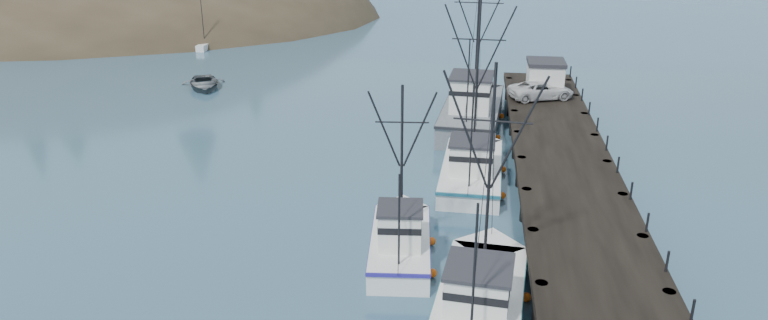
# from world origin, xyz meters

# --- Properties ---
(ground) EXTENTS (400.00, 400.00, 0.00)m
(ground) POSITION_xyz_m (0.00, 0.00, 0.00)
(ground) COLOR #2F5269
(ground) RESTS_ON ground
(pier) EXTENTS (6.00, 44.00, 2.00)m
(pier) POSITION_xyz_m (14.00, 16.00, 1.69)
(pier) COLOR black
(pier) RESTS_ON ground
(moored_sailboats) EXTENTS (19.87, 16.74, 6.35)m
(moored_sailboats) POSITION_xyz_m (-33.82, 59.31, 0.33)
(moored_sailboats) COLOR white
(moored_sailboats) RESTS_ON ground
(trawler_near) EXTENTS (4.66, 11.36, 11.45)m
(trawler_near) POSITION_xyz_m (8.89, 1.37, 0.82)
(trawler_near) COLOR white
(trawler_near) RESTS_ON ground
(trawler_mid) EXTENTS (3.58, 8.94, 9.16)m
(trawler_mid) POSITION_xyz_m (4.83, 6.18, 0.82)
(trawler_mid) COLOR white
(trawler_mid) RESTS_ON ground
(trawler_far) EXTENTS (4.14, 11.65, 11.87)m
(trawler_far) POSITION_xyz_m (8.35, 16.76, 0.82)
(trawler_far) COLOR white
(trawler_far) RESTS_ON ground
(work_vessel) EXTENTS (5.33, 14.69, 12.38)m
(work_vessel) POSITION_xyz_m (8.22, 28.31, 1.23)
(work_vessel) COLOR slate
(work_vessel) RESTS_ON ground
(pier_shed) EXTENTS (3.00, 3.20, 2.80)m
(pier_shed) POSITION_xyz_m (14.01, 31.03, 3.42)
(pier_shed) COLOR silver
(pier_shed) RESTS_ON pier
(pickup_truck) EXTENTS (5.72, 4.05, 1.45)m
(pickup_truck) POSITION_xyz_m (13.63, 29.51, 2.72)
(pickup_truck) COLOR silver
(pickup_truck) RESTS_ON pier
(motorboat) EXTENTS (6.19, 7.07, 1.22)m
(motorboat) POSITION_xyz_m (-17.42, 36.17, 0.00)
(motorboat) COLOR #505659
(motorboat) RESTS_ON ground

